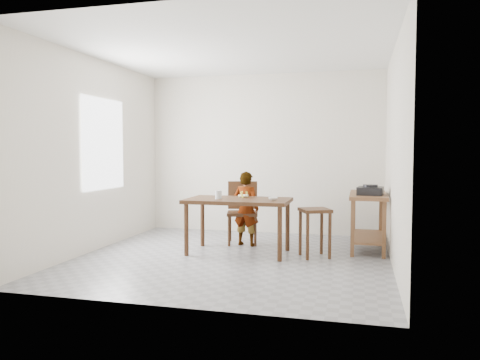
% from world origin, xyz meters
% --- Properties ---
extents(floor, '(4.00, 4.00, 0.04)m').
position_xyz_m(floor, '(0.00, 0.00, -0.02)').
color(floor, gray).
rests_on(floor, ground).
extents(ceiling, '(4.00, 4.00, 0.04)m').
position_xyz_m(ceiling, '(0.00, 0.00, 2.72)').
color(ceiling, white).
rests_on(ceiling, wall_back).
extents(wall_back, '(4.00, 0.04, 2.70)m').
position_xyz_m(wall_back, '(0.00, 2.02, 1.35)').
color(wall_back, silver).
rests_on(wall_back, ground).
extents(wall_front, '(4.00, 0.04, 2.70)m').
position_xyz_m(wall_front, '(0.00, -2.02, 1.35)').
color(wall_front, silver).
rests_on(wall_front, ground).
extents(wall_left, '(0.04, 4.00, 2.70)m').
position_xyz_m(wall_left, '(-2.02, 0.00, 1.35)').
color(wall_left, silver).
rests_on(wall_left, ground).
extents(wall_right, '(0.04, 4.00, 2.70)m').
position_xyz_m(wall_right, '(2.02, 0.00, 1.35)').
color(wall_right, silver).
rests_on(wall_right, ground).
extents(window_pane, '(0.02, 1.10, 1.30)m').
position_xyz_m(window_pane, '(-1.97, 0.20, 1.50)').
color(window_pane, white).
rests_on(window_pane, wall_left).
extents(dining_table, '(1.40, 0.80, 0.75)m').
position_xyz_m(dining_table, '(0.00, 0.30, 0.38)').
color(dining_table, '#392111').
rests_on(dining_table, floor).
extents(prep_counter, '(0.50, 1.20, 0.80)m').
position_xyz_m(prep_counter, '(1.72, 1.00, 0.40)').
color(prep_counter, brown).
rests_on(prep_counter, floor).
extents(child, '(0.44, 0.34, 1.10)m').
position_xyz_m(child, '(-0.02, 0.84, 0.55)').
color(child, white).
rests_on(child, floor).
extents(dining_chair, '(0.54, 0.54, 0.93)m').
position_xyz_m(dining_chair, '(-0.10, 0.94, 0.47)').
color(dining_chair, '#392111').
rests_on(dining_chair, floor).
extents(stool, '(0.49, 0.49, 0.64)m').
position_xyz_m(stool, '(1.04, 0.32, 0.32)').
color(stool, '#392111').
rests_on(stool, floor).
extents(glass_tumbler, '(0.10, 0.10, 0.11)m').
position_xyz_m(glass_tumbler, '(-0.26, 0.22, 0.81)').
color(glass_tumbler, silver).
rests_on(glass_tumbler, dining_table).
extents(small_bowl, '(0.16, 0.16, 0.04)m').
position_xyz_m(small_bowl, '(0.49, 0.24, 0.77)').
color(small_bowl, white).
rests_on(small_bowl, dining_table).
extents(banana, '(0.19, 0.16, 0.06)m').
position_xyz_m(banana, '(0.02, 0.49, 0.78)').
color(banana, '#FDD461').
rests_on(banana, dining_table).
extents(serving_bowl, '(0.28, 0.28, 0.05)m').
position_xyz_m(serving_bowl, '(1.73, 1.18, 0.83)').
color(serving_bowl, white).
rests_on(serving_bowl, prep_counter).
extents(gas_burner, '(0.37, 0.37, 0.11)m').
position_xyz_m(gas_burner, '(1.74, 0.77, 0.86)').
color(gas_burner, black).
rests_on(gas_burner, prep_counter).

